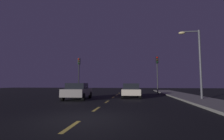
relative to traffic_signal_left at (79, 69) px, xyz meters
name	(u,v)px	position (x,y,z in m)	size (l,w,h in m)	color
ground_plane	(108,101)	(5.34, -8.09, -3.44)	(80.00, 80.00, 0.00)	black
sidewalk_curb_right	(205,101)	(12.84, -8.09, -3.37)	(3.00, 40.00, 0.15)	gray
lane_stripe_nearest	(71,126)	(5.34, -16.29, -3.44)	(0.16, 1.60, 0.01)	#EACC4C
lane_stripe_second	(96,109)	(5.34, -12.49, -3.44)	(0.16, 1.60, 0.01)	#EACC4C
lane_stripe_third	(107,102)	(5.34, -8.69, -3.44)	(0.16, 1.60, 0.01)	#EACC4C
lane_stripe_fourth	(113,97)	(5.34, -4.89, -3.44)	(0.16, 1.60, 0.01)	#EACC4C
lane_stripe_fifth	(117,95)	(5.34, -1.09, -3.44)	(0.16, 1.60, 0.01)	#EACC4C
lane_stripe_sixth	(119,93)	(5.34, 2.71, -3.44)	(0.16, 1.60, 0.01)	#EACC4C
traffic_signal_left	(79,69)	(0.00, 0.00, 0.00)	(0.32, 0.38, 4.91)	black
traffic_signal_right	(157,68)	(10.48, 0.00, 0.00)	(0.32, 0.38, 4.91)	#2D2D30
car_stopped_ahead	(131,90)	(7.16, -4.48, -2.71)	(1.94, 4.37, 1.43)	beige
car_adjacent_lane	(77,91)	(2.39, -7.27, -2.69)	(2.11, 3.89, 1.46)	gray
street_lamp_right	(196,57)	(12.83, -6.76, 0.29)	(1.80, 0.36, 6.08)	#4C4C51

